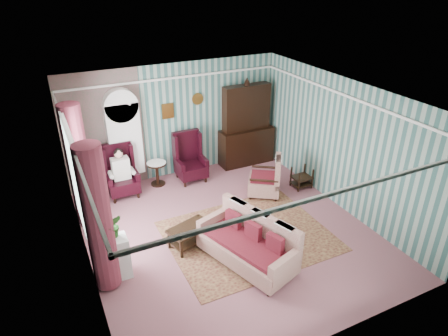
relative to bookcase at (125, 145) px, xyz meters
name	(u,v)px	position (x,y,z in m)	size (l,w,h in m)	color
floor	(229,232)	(1.35, -2.84, -1.12)	(6.00, 6.00, 0.00)	#97585E
room_shell	(195,146)	(0.73, -2.66, 0.89)	(5.53, 6.02, 2.91)	#35605A
bookcase	(125,145)	(0.00, 0.00, 0.00)	(0.80, 0.28, 2.24)	white
dresser_hutch	(247,123)	(3.25, -0.12, 0.06)	(1.50, 0.56, 2.36)	black
wingback_left	(121,172)	(-0.25, -0.39, -0.50)	(0.76, 0.80, 1.25)	black
wingback_right	(191,158)	(1.50, -0.39, -0.50)	(0.76, 0.80, 1.25)	black
seated_woman	(121,173)	(-0.25, -0.39, -0.53)	(0.44, 0.40, 1.18)	silver
round_side_table	(157,174)	(0.65, -0.24, -0.82)	(0.50, 0.50, 0.60)	black
nest_table	(302,177)	(3.82, -1.94, -0.85)	(0.45, 0.38, 0.54)	black
plant_stand	(113,259)	(-1.05, -3.14, -0.72)	(0.55, 0.35, 0.80)	white
rug	(248,236)	(1.65, -3.14, -1.11)	(3.20, 2.60, 0.01)	#501A23
sofa	(247,239)	(1.22, -3.82, -0.59)	(1.90, 1.03, 1.05)	beige
floral_armchair	(265,174)	(2.80, -1.83, -0.58)	(0.81, 0.89, 1.07)	#BBB491
coffee_table	(190,236)	(0.48, -2.88, -0.91)	(0.85, 0.49, 0.42)	black
potted_plant_a	(104,235)	(-1.15, -3.28, -0.10)	(0.40, 0.35, 0.45)	#19511B
potted_plant_b	(115,226)	(-0.94, -3.07, -0.10)	(0.24, 0.19, 0.44)	#194E18
potted_plant_c	(105,231)	(-1.11, -3.13, -0.12)	(0.22, 0.22, 0.40)	#20541A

